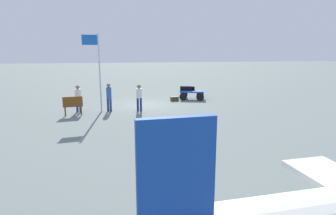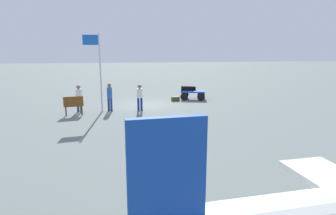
# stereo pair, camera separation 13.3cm
# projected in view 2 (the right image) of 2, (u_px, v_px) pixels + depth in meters

# --- Properties ---
(ground_plane) EXTENTS (120.00, 120.00, 0.00)m
(ground_plane) POSITION_uv_depth(u_px,v_px,m) (148.00, 105.00, 20.19)
(ground_plane) COLOR slate
(luggage_cart) EXTENTS (2.09, 1.61, 0.68)m
(luggage_cart) POSITION_uv_depth(u_px,v_px,m) (193.00, 93.00, 22.16)
(luggage_cart) COLOR #133FBB
(luggage_cart) RESTS_ON ground
(suitcase_maroon) EXTENTS (0.65, 0.50, 0.34)m
(suitcase_maroon) POSITION_uv_depth(u_px,v_px,m) (189.00, 88.00, 22.27)
(suitcase_maroon) COLOR black
(suitcase_maroon) RESTS_ON luggage_cart
(suitcase_tan) EXTENTS (0.68, 0.51, 0.28)m
(suitcase_tan) POSITION_uv_depth(u_px,v_px,m) (192.00, 88.00, 22.48)
(suitcase_tan) COLOR black
(suitcase_tan) RESTS_ON luggage_cart
(suitcase_navy) EXTENTS (0.59, 0.46, 0.33)m
(suitcase_navy) POSITION_uv_depth(u_px,v_px,m) (185.00, 88.00, 22.26)
(suitcase_navy) COLOR black
(suitcase_navy) RESTS_ON luggage_cart
(suitcase_olive) EXTENTS (0.61, 0.40, 0.33)m
(suitcase_olive) POSITION_uv_depth(u_px,v_px,m) (175.00, 99.00, 21.58)
(suitcase_olive) COLOR #373419
(suitcase_olive) RESTS_ON ground
(worker_lead) EXTENTS (0.44, 0.44, 1.69)m
(worker_lead) POSITION_uv_depth(u_px,v_px,m) (140.00, 95.00, 18.00)
(worker_lead) COLOR navy
(worker_lead) RESTS_ON ground
(worker_trailing) EXTENTS (0.44, 0.44, 1.77)m
(worker_trailing) POSITION_uv_depth(u_px,v_px,m) (110.00, 95.00, 17.90)
(worker_trailing) COLOR navy
(worker_trailing) RESTS_ON ground
(worker_supervisor) EXTENTS (0.45, 0.45, 1.69)m
(worker_supervisor) POSITION_uv_depth(u_px,v_px,m) (79.00, 96.00, 17.67)
(worker_supervisor) COLOR navy
(worker_supervisor) RESTS_ON ground
(flagpole) EXTENTS (1.00, 0.19, 4.77)m
(flagpole) POSITION_uv_depth(u_px,v_px,m) (98.00, 65.00, 17.44)
(flagpole) COLOR silver
(flagpole) RESTS_ON ground
(signboard) EXTENTS (1.11, 0.25, 1.12)m
(signboard) POSITION_uv_depth(u_px,v_px,m) (73.00, 103.00, 16.85)
(signboard) COLOR #4C3319
(signboard) RESTS_ON ground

